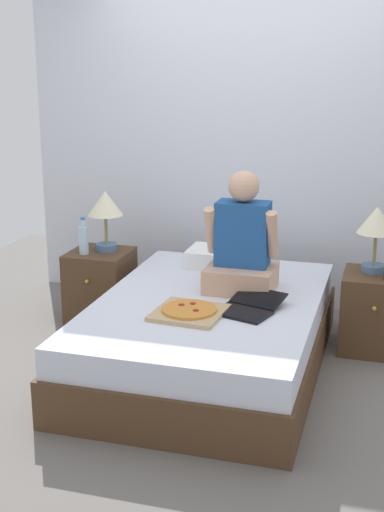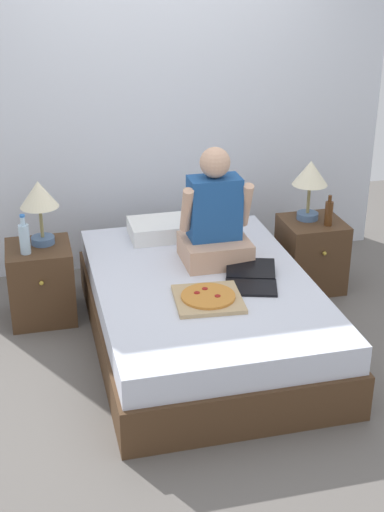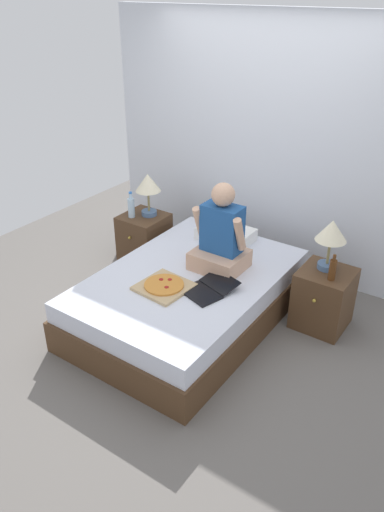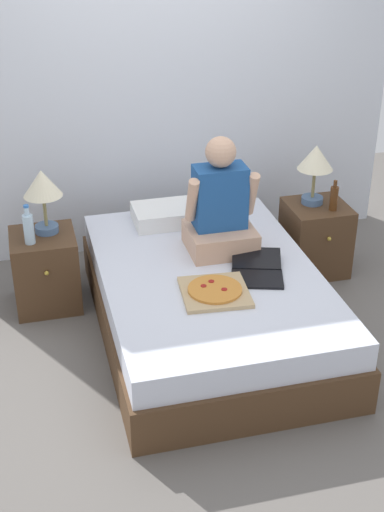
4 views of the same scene
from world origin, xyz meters
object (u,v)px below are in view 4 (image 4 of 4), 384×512
object	(u,v)px
nightstand_right	(315,238)
laptop	(257,272)
lamp_on_left_nightstand	(42,188)
lamp_on_right_nightstand	(315,162)
beer_bottle	(334,198)
water_bottle	(29,228)
nightstand_left	(46,270)
bed	(208,301)
pizza_box	(215,291)
person_seated	(220,209)

from	to	relation	value
nightstand_right	laptop	size ratio (longest dim) A/B	1.10
lamp_on_left_nightstand	nightstand_right	bearing A→B (deg)	-1.45
lamp_on_right_nightstand	laptop	world-z (taller)	lamp_on_right_nightstand
nightstand_right	beer_bottle	xyz separation A→B (m)	(0.07, -0.10, 0.37)
lamp_on_left_nightstand	water_bottle	world-z (taller)	lamp_on_left_nightstand
nightstand_left	beer_bottle	xyz separation A→B (m)	(2.08, -0.10, 0.37)
bed	pizza_box	xyz separation A→B (m)	(-0.04, -0.29, 0.26)
lamp_on_left_nightstand	person_seated	world-z (taller)	person_seated
water_bottle	nightstand_right	world-z (taller)	water_bottle
bed	nightstand_left	bearing A→B (deg)	148.78
person_seated	lamp_on_right_nightstand	bearing A→B (deg)	24.98
bed	pizza_box	bearing A→B (deg)	-98.41
person_seated	laptop	size ratio (longest dim) A/B	1.60
water_bottle	beer_bottle	world-z (taller)	water_bottle
water_bottle	nightstand_right	bearing A→B (deg)	2.46
bed	lamp_on_right_nightstand	bearing A→B (deg)	34.06
person_seated	pizza_box	world-z (taller)	person_seated
lamp_on_left_nightstand	pizza_box	xyz separation A→B (m)	(0.92, -0.95, -0.38)
beer_bottle	person_seated	size ratio (longest dim) A/B	0.29
nightstand_right	laptop	distance (m)	1.06
lamp_on_left_nightstand	lamp_on_right_nightstand	bearing A→B (deg)	0.00
water_bottle	pizza_box	xyz separation A→B (m)	(1.04, -0.81, -0.17)
person_seated	water_bottle	bearing A→B (deg)	168.81
nightstand_right	lamp_on_right_nightstand	bearing A→B (deg)	120.93
nightstand_left	person_seated	distance (m)	1.30
laptop	person_seated	bearing A→B (deg)	107.43
bed	beer_bottle	world-z (taller)	beer_bottle
bed	lamp_on_right_nightstand	size ratio (longest dim) A/B	4.61
nightstand_left	pizza_box	size ratio (longest dim) A/B	1.25
lamp_on_right_nightstand	pizza_box	bearing A→B (deg)	-137.05
bed	lamp_on_right_nightstand	world-z (taller)	lamp_on_right_nightstand
water_bottle	beer_bottle	distance (m)	2.16
water_bottle	nightstand_right	distance (m)	2.13
pizza_box	bed	bearing A→B (deg)	81.59
pizza_box	lamp_on_left_nightstand	bearing A→B (deg)	134.24
water_bottle	pizza_box	distance (m)	1.33
pizza_box	laptop	bearing A→B (deg)	25.91
laptop	pizza_box	distance (m)	0.36
laptop	water_bottle	bearing A→B (deg)	154.44
nightstand_right	lamp_on_right_nightstand	distance (m)	0.60
bed	person_seated	xyz separation A→B (m)	(0.15, 0.28, 0.52)
nightstand_left	lamp_on_left_nightstand	bearing A→B (deg)	51.37
beer_bottle	lamp_on_right_nightstand	bearing A→B (deg)	123.69
beer_bottle	pizza_box	xyz separation A→B (m)	(-1.12, -0.80, -0.15)
bed	nightstand_left	xyz separation A→B (m)	(-1.01, 0.61, 0.04)
person_seated	beer_bottle	bearing A→B (deg)	14.23
bed	pizza_box	distance (m)	0.39
laptop	pizza_box	world-z (taller)	laptop
bed	lamp_on_left_nightstand	xyz separation A→B (m)	(-0.97, 0.66, 0.64)
nightstand_left	beer_bottle	size ratio (longest dim) A/B	2.35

